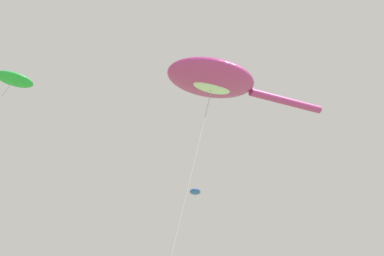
{
  "coord_description": "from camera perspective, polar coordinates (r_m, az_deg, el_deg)",
  "views": [
    {
      "loc": [
        -7.93,
        4.34,
        1.4
      ],
      "look_at": [
        1.66,
        8.24,
        6.1
      ],
      "focal_mm": 39.04,
      "sensor_mm": 36.0,
      "label": 1
    }
  ],
  "objects": [
    {
      "name": "big_show_kite",
      "position": [
        17.14,
        3.18,
        6.54
      ],
      "size": [
        9.23,
        6.08,
        10.71
      ],
      "rotation": [
        0.0,
        0.0,
        2.42
      ],
      "color": "#CC3899",
      "rests_on": "ground"
    },
    {
      "name": "small_kite_tiny_distant",
      "position": [
        25.6,
        0.44,
        -8.8
      ],
      "size": [
        3.52,
        1.23,
        8.52
      ],
      "rotation": [
        0.0,
        0.0,
        0.17
      ],
      "color": "blue",
      "rests_on": "ground"
    },
    {
      "name": "small_kite_stunt_black",
      "position": [
        15.44,
        -23.14,
        6.03
      ],
      "size": [
        3.91,
        1.89,
        8.93
      ],
      "rotation": [
        0.0,
        0.0,
        -0.49
      ],
      "color": "green",
      "rests_on": "ground"
    }
  ]
}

